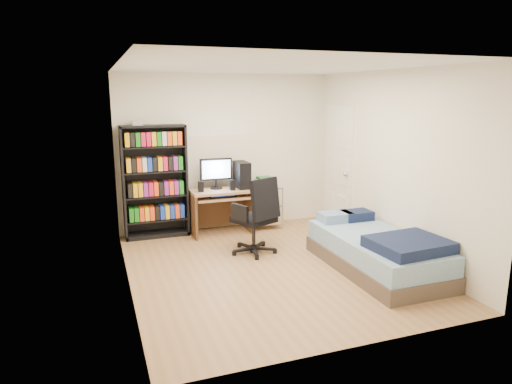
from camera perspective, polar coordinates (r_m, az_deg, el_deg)
name	(u,v)px	position (r m, az deg, el deg)	size (l,w,h in m)	color
room	(271,172)	(5.60, 1.91, 2.55)	(3.58, 4.08, 2.58)	#A77B53
media_shelf	(155,180)	(7.14, -12.52, 1.43)	(0.97, 0.32, 1.80)	black
computer_desk	(226,193)	(7.25, -3.77, -0.09)	(0.95, 0.55, 1.20)	tan
office_chair	(256,229)	(6.35, 0.01, -4.68)	(0.85, 0.85, 1.08)	black
wire_cart	(264,195)	(7.47, 1.05, -0.39)	(0.54, 0.39, 0.85)	silver
bed	(377,251)	(5.98, 14.95, -7.15)	(0.99, 1.97, 0.56)	#51453C
door	(339,168)	(7.59, 10.29, 3.01)	(0.12, 0.80, 2.00)	white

